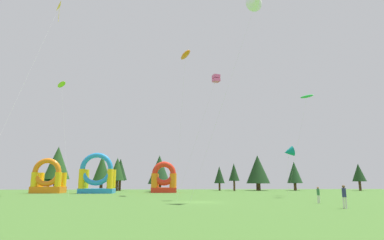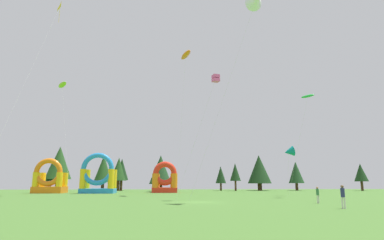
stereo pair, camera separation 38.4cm
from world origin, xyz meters
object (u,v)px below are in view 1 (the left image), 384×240
(kite_orange_parafoil, at_px, (185,55))
(inflatable_red_slide, at_px, (164,181))
(kite_green_parafoil, at_px, (307,97))
(person_far_side, at_px, (344,195))
(kite_teal_delta, at_px, (289,152))
(kite_pink_box, at_px, (216,79))
(kite_lime_parafoil, at_px, (62,85))
(kite_yellow_diamond, at_px, (60,8))
(person_near_camera, at_px, (318,193))
(kite_white_delta, at_px, (257,0))
(inflatable_orange_dome, at_px, (48,181))
(inflatable_yellow_castle, at_px, (97,178))

(kite_orange_parafoil, height_order, inflatable_red_slide, kite_orange_parafoil)
(kite_green_parafoil, height_order, person_far_side, kite_green_parafoil)
(kite_teal_delta, bearing_deg, kite_pink_box, -155.60)
(kite_pink_box, bearing_deg, kite_lime_parafoil, 148.91)
(kite_yellow_diamond, height_order, person_far_side, kite_yellow_diamond)
(kite_lime_parafoil, distance_m, person_near_camera, 42.41)
(kite_white_delta, distance_m, kite_teal_delta, 20.29)
(kite_white_delta, relative_size, kite_orange_parafoil, 0.99)
(kite_teal_delta, relative_size, inflatable_orange_dome, 1.06)
(inflatable_red_slide, distance_m, inflatable_orange_dome, 21.87)
(kite_orange_parafoil, height_order, person_near_camera, kite_orange_parafoil)
(kite_orange_parafoil, bearing_deg, kite_white_delta, -68.30)
(kite_lime_parafoil, bearing_deg, kite_orange_parafoil, -2.58)
(inflatable_red_slide, height_order, inflatable_orange_dome, inflatable_orange_dome)
(kite_green_parafoil, bearing_deg, inflatable_orange_dome, 163.94)
(kite_teal_delta, height_order, kite_lime_parafoil, kite_lime_parafoil)
(kite_pink_box, xyz_separation_m, kite_yellow_diamond, (-22.24, 6.65, 12.74))
(kite_yellow_diamond, bearing_deg, kite_white_delta, -23.80)
(kite_white_delta, distance_m, person_far_side, 23.35)
(inflatable_orange_dome, bearing_deg, person_near_camera, -40.24)
(kite_white_delta, distance_m, inflatable_red_slide, 39.40)
(person_far_side, bearing_deg, person_near_camera, -66.19)
(kite_yellow_diamond, relative_size, inflatable_red_slide, 4.69)
(inflatable_red_slide, xyz_separation_m, inflatable_orange_dome, (-21.79, -1.85, 0.07))
(inflatable_yellow_castle, bearing_deg, kite_green_parafoil, -17.58)
(person_far_side, distance_m, inflatable_red_slide, 42.55)
(kite_orange_parafoil, distance_m, kite_green_parafoil, 21.58)
(kite_lime_parafoil, xyz_separation_m, inflatable_orange_dome, (-4.75, 10.73, -15.69))
(kite_yellow_diamond, distance_m, inflatable_yellow_castle, 30.02)
(kite_orange_parafoil, relative_size, inflatable_orange_dome, 3.72)
(kite_white_delta, height_order, kite_pink_box, kite_white_delta)
(person_far_side, bearing_deg, kite_orange_parafoil, -34.99)
(kite_yellow_diamond, bearing_deg, kite_orange_parafoil, 19.51)
(kite_teal_delta, bearing_deg, inflatable_orange_dome, 152.64)
(kite_teal_delta, xyz_separation_m, kite_green_parafoil, (6.41, 7.13, 9.93))
(kite_teal_delta, bearing_deg, inflatable_yellow_castle, 147.98)
(kite_pink_box, xyz_separation_m, kite_teal_delta, (10.61, 4.82, -8.65))
(person_near_camera, height_order, inflatable_orange_dome, inflatable_orange_dome)
(person_near_camera, distance_m, person_far_side, 6.40)
(kite_orange_parafoil, relative_size, person_near_camera, 15.17)
(kite_yellow_diamond, xyz_separation_m, person_far_side, (30.29, -19.63, -26.42))
(inflatable_yellow_castle, bearing_deg, inflatable_orange_dome, 169.98)
(kite_white_delta, bearing_deg, kite_green_parafoil, 52.65)
(person_far_side, bearing_deg, kite_white_delta, -31.91)
(kite_teal_delta, relative_size, kite_lime_parafoil, 0.37)
(kite_orange_parafoil, relative_size, inflatable_red_slide, 3.98)
(kite_yellow_diamond, height_order, inflatable_red_slide, kite_yellow_diamond)
(kite_yellow_diamond, xyz_separation_m, inflatable_red_slide, (15.52, 20.26, -25.31))
(kite_pink_box, distance_m, person_near_camera, 17.74)
(kite_yellow_diamond, height_order, person_near_camera, kite_yellow_diamond)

